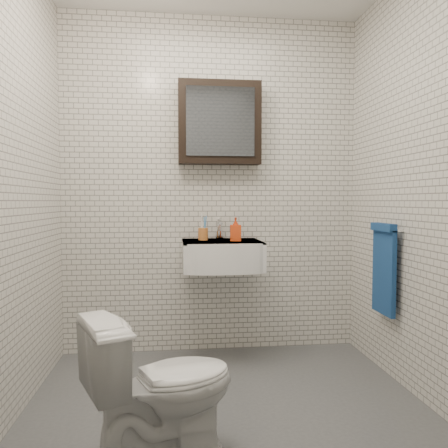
# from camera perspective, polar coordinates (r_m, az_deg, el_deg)

# --- Properties ---
(ground) EXTENTS (2.20, 2.00, 0.01)m
(ground) POSITION_cam_1_polar(r_m,az_deg,el_deg) (2.55, 0.56, -23.13)
(ground) COLOR #484B4F
(ground) RESTS_ON ground
(room_shell) EXTENTS (2.22, 2.02, 2.51)m
(room_shell) POSITION_cam_1_polar(r_m,az_deg,el_deg) (2.32, 0.58, 11.35)
(room_shell) COLOR silver
(room_shell) RESTS_ON ground
(washbasin) EXTENTS (0.55, 0.50, 0.20)m
(washbasin) POSITION_cam_1_polar(r_m,az_deg,el_deg) (3.05, -0.21, -4.03)
(washbasin) COLOR white
(washbasin) RESTS_ON room_shell
(faucet) EXTENTS (0.06, 0.20, 0.15)m
(faucet) POSITION_cam_1_polar(r_m,az_deg,el_deg) (3.23, -0.60, -0.77)
(faucet) COLOR silver
(faucet) RESTS_ON washbasin
(mirror_cabinet) EXTENTS (0.60, 0.15, 0.60)m
(mirror_cabinet) POSITION_cam_1_polar(r_m,az_deg,el_deg) (3.27, -0.60, 13.04)
(mirror_cabinet) COLOR black
(mirror_cabinet) RESTS_ON room_shell
(towel_rail) EXTENTS (0.09, 0.30, 0.58)m
(towel_rail) POSITION_cam_1_polar(r_m,az_deg,el_deg) (2.97, 20.17, -5.03)
(towel_rail) COLOR silver
(towel_rail) RESTS_ON room_shell
(toothbrush_cup) EXTENTS (0.08, 0.08, 0.19)m
(toothbrush_cup) POSITION_cam_1_polar(r_m,az_deg,el_deg) (3.14, -2.74, -1.23)
(toothbrush_cup) COLOR #C77131
(toothbrush_cup) RESTS_ON washbasin
(soap_bottle) EXTENTS (0.08, 0.08, 0.17)m
(soap_bottle) POSITION_cam_1_polar(r_m,az_deg,el_deg) (3.06, 1.52, -0.68)
(soap_bottle) COLOR #FF531A
(soap_bottle) RESTS_ON washbasin
(toilet) EXTENTS (0.74, 0.59, 0.66)m
(toilet) POSITION_cam_1_polar(r_m,az_deg,el_deg) (2.04, -8.06, -20.19)
(toilet) COLOR white
(toilet) RESTS_ON ground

